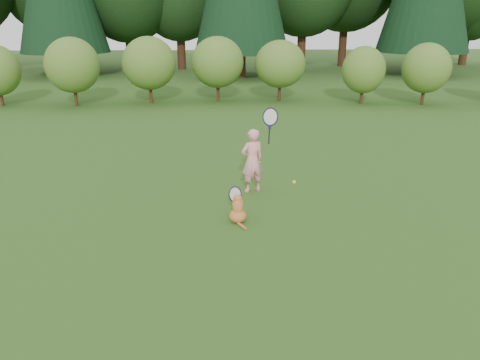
{
  "coord_description": "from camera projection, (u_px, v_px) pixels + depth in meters",
  "views": [
    {
      "loc": [
        -0.24,
        -7.35,
        3.53
      ],
      "look_at": [
        0.2,
        0.8,
        0.7
      ],
      "focal_mm": 35.0,
      "sensor_mm": 36.0,
      "label": 1
    }
  ],
  "objects": [
    {
      "name": "ground",
      "position": [
        231.0,
        233.0,
        8.1
      ],
      "size": [
        100.0,
        100.0,
        0.0
      ],
      "primitive_type": "plane",
      "color": "#274F16",
      "rests_on": "ground"
    },
    {
      "name": "cat",
      "position": [
        238.0,
        207.0,
        8.51
      ],
      "size": [
        0.37,
        0.72,
        0.72
      ],
      "rotation": [
        0.0,
        0.0,
        -0.02
      ],
      "color": "#B35A22",
      "rests_on": "ground"
    },
    {
      "name": "shrub_row",
      "position": [
        220.0,
        71.0,
        19.91
      ],
      "size": [
        28.0,
        3.0,
        2.8
      ],
      "primitive_type": null,
      "color": "#497123",
      "rests_on": "ground"
    },
    {
      "name": "child",
      "position": [
        253.0,
        159.0,
        9.85
      ],
      "size": [
        0.82,
        0.57,
        2.04
      ],
      "rotation": [
        0.0,
        0.0,
        3.52
      ],
      "color": "pink",
      "rests_on": "ground"
    },
    {
      "name": "tennis_ball",
      "position": [
        294.0,
        182.0,
        8.5
      ],
      "size": [
        0.07,
        0.07,
        0.07
      ],
      "color": "yellow",
      "rests_on": "ground"
    }
  ]
}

